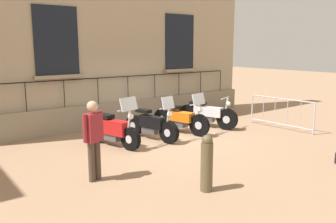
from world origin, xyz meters
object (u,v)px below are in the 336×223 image
crowd_barrier (281,112)px  bollard (207,163)px  motorcycle_white (207,115)px  pedestrian_standing (94,136)px  motorcycle_red (114,130)px  motorcycle_orange (181,119)px  motorcycle_black (152,125)px

crowd_barrier → bollard: (2.25, -5.60, -0.01)m
motorcycle_white → pedestrian_standing: size_ratio=1.28×
motorcycle_red → motorcycle_white: bearing=91.8°
motorcycle_orange → bollard: (3.84, -2.53, 0.10)m
motorcycle_white → pedestrian_standing: bearing=-68.0°
motorcycle_orange → motorcycle_white: motorcycle_orange is taller
bollard → motorcycle_white: bearing=136.2°
motorcycle_orange → motorcycle_black: bearing=-86.4°
crowd_barrier → pedestrian_standing: size_ratio=1.42×
bollard → pedestrian_standing: (-1.80, -1.46, 0.39)m
motorcycle_white → motorcycle_red: bearing=-88.2°
motorcycle_orange → motorcycle_white: size_ratio=0.99×
motorcycle_black → pedestrian_standing: size_ratio=1.22×
motorcycle_red → bollard: size_ratio=1.72×
motorcycle_orange → crowd_barrier: size_ratio=0.89×
motorcycle_black → pedestrian_standing: pedestrian_standing is taller
crowd_barrier → bollard: 6.03m
motorcycle_black → motorcycle_orange: motorcycle_black is taller
motorcycle_red → bollard: (3.80, -0.08, 0.11)m
motorcycle_white → bollard: bollard is taller
motorcycle_red → motorcycle_white: 3.68m
motorcycle_red → pedestrian_standing: bearing=-37.7°
motorcycle_red → pedestrian_standing: size_ratio=1.15×
crowd_barrier → bollard: bollard is taller
motorcycle_black → bollard: (3.76, -1.33, 0.14)m
motorcycle_red → bollard: 3.80m
motorcycle_red → motorcycle_orange: bearing=90.9°
motorcycle_black → motorcycle_white: size_ratio=0.96×
motorcycle_red → crowd_barrier: (1.55, 5.52, 0.11)m
motorcycle_white → pedestrian_standing: 5.65m
motorcycle_red → pedestrian_standing: (1.99, -1.54, 0.49)m
motorcycle_black → pedestrian_standing: 3.45m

